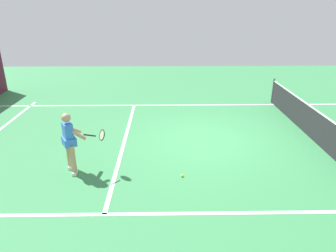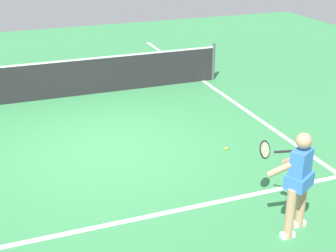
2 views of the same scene
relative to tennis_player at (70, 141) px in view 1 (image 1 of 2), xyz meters
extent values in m
plane|color=#38844C|center=(-1.80, 3.53, -0.85)|extent=(24.07, 24.07, 0.00)
cube|color=white|center=(-1.80, 1.06, -0.84)|extent=(7.08, 0.10, 0.01)
cube|color=white|center=(-5.34, 3.53, -0.84)|extent=(0.10, 16.52, 0.01)
cube|color=white|center=(1.74, 3.53, -0.84)|extent=(0.10, 16.52, 0.01)
cylinder|color=#4C4C51|center=(-5.64, 6.89, -0.33)|extent=(0.08, 0.08, 1.04)
cube|color=#232326|center=(-1.80, 6.89, -0.39)|extent=(7.60, 0.02, 0.92)
cube|color=white|center=(-1.80, 6.89, 0.09)|extent=(7.60, 0.02, 0.04)
cylinder|color=tan|center=(-0.15, -0.12, -0.46)|extent=(0.13, 0.13, 0.78)
cylinder|color=tan|center=(0.16, 0.06, -0.46)|extent=(0.13, 0.13, 0.78)
cube|color=white|center=(-0.15, -0.12, -0.81)|extent=(0.20, 0.10, 0.08)
cube|color=white|center=(0.16, 0.06, -0.81)|extent=(0.20, 0.10, 0.08)
cube|color=#3875D6|center=(0.01, -0.03, 0.19)|extent=(0.38, 0.33, 0.52)
cube|color=#3875D6|center=(0.01, -0.03, -0.01)|extent=(0.49, 0.44, 0.20)
sphere|color=tan|center=(0.01, -0.03, 0.59)|extent=(0.22, 0.22, 0.22)
cylinder|color=tan|center=(-0.20, 0.02, 0.21)|extent=(0.44, 0.34, 0.37)
cylinder|color=tan|center=(0.06, 0.18, 0.21)|extent=(0.14, 0.48, 0.37)
cylinder|color=black|center=(0.09, 0.50, 0.17)|extent=(0.18, 0.27, 0.14)
torus|color=black|center=(-0.06, 0.76, 0.11)|extent=(0.31, 0.25, 0.28)
cylinder|color=beige|center=(-0.06, 0.76, 0.11)|extent=(0.25, 0.20, 0.23)
sphere|color=#D1E533|center=(0.32, 2.71, -0.81)|extent=(0.07, 0.07, 0.07)
camera|label=1|loc=(6.81, 2.26, 3.10)|focal=32.79mm
camera|label=2|loc=(-3.74, -4.85, 3.29)|focal=51.81mm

